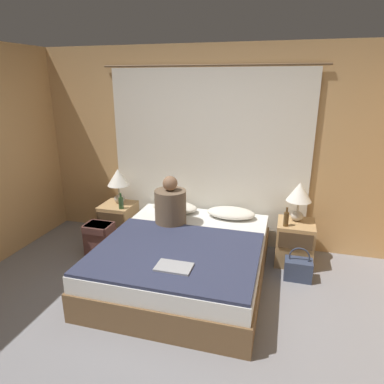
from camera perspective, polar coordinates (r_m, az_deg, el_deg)
The scene contains 17 objects.
ground_plane at distance 3.22m, azimuth -6.14°, elevation -22.32°, with size 16.00×16.00×0.00m, color gray.
wall_back at distance 4.43m, azimuth 2.82°, elevation 7.29°, with size 4.61×0.06×2.50m.
curtain_panel at distance 4.39m, azimuth 2.62°, elevation 5.57°, with size 2.73×0.02×2.26m.
bed at distance 3.77m, azimuth -1.23°, elevation -11.29°, with size 1.66×1.97×0.46m.
nightstand_left at distance 4.75m, azimuth -12.12°, elevation -4.89°, with size 0.42×0.44×0.51m.
nightstand_right at distance 4.26m, azimuth 16.71°, elevation -8.06°, with size 0.42×0.44×0.51m.
lamp_left at distance 4.62m, azimuth -12.19°, elevation 2.01°, with size 0.29×0.29×0.47m.
lamp_right at distance 4.11m, azimuth 17.43°, elevation -0.43°, with size 0.29×0.29×0.47m.
pillow_left at distance 4.42m, azimuth -2.92°, elevation -2.56°, with size 0.59×0.35×0.12m.
pillow_right at distance 4.25m, azimuth 6.50°, elevation -3.49°, with size 0.59×0.35×0.12m.
blanket_on_bed at distance 3.40m, azimuth -2.76°, elevation -10.04°, with size 1.60×1.30×0.03m.
person_left_in_bed at distance 3.99m, azimuth -3.60°, elevation -2.26°, with size 0.37×0.37×0.59m.
beer_bottle_on_left_stand at distance 4.47m, azimuth -11.75°, elevation -1.74°, with size 0.06×0.06×0.21m.
beer_bottle_on_right_stand at distance 4.00m, azimuth 15.42°, elevation -4.30°, with size 0.06×0.06×0.22m.
laptop_on_bed at distance 3.12m, azimuth -3.03°, elevation -12.36°, with size 0.32×0.21×0.02m.
backpack_on_floor at distance 4.35m, azimuth -15.13°, elevation -7.50°, with size 0.32×0.27×0.44m.
handbag_on_floor at distance 4.00m, azimuth 17.27°, elevation -12.12°, with size 0.29×0.19×0.38m.
Camera 1 is at (0.96, -2.25, 2.08)m, focal length 32.00 mm.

